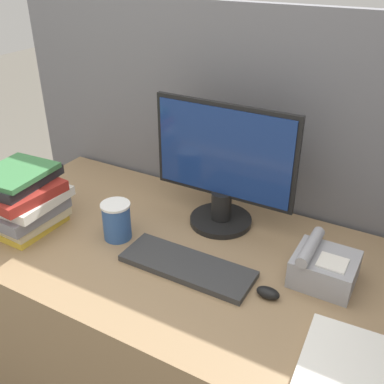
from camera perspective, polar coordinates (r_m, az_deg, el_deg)
name	(u,v)px	position (r m, az deg, el deg)	size (l,w,h in m)	color
cubicle_panel_rear	(236,199)	(1.83, 5.65, -0.87)	(1.99, 0.04, 1.48)	slate
desk	(182,335)	(1.74, -1.28, -17.67)	(1.59, 0.81, 0.77)	#937551
monitor	(223,171)	(1.52, 3.94, 2.73)	(0.51, 0.22, 0.44)	black
keyboard	(187,266)	(1.40, -0.62, -9.38)	(0.42, 0.15, 0.02)	#333333
mouse	(268,293)	(1.32, 9.63, -12.51)	(0.07, 0.04, 0.03)	black
coffee_cup	(117,221)	(1.53, -9.54, -3.61)	(0.10, 0.10, 0.13)	#335999
book_stack	(22,199)	(1.65, -20.73, -0.89)	(0.25, 0.28, 0.22)	gold
desk_telephone	(323,267)	(1.39, 16.33, -9.15)	(0.18, 0.18, 0.12)	#99999E
paper_pile	(353,371)	(1.18, 19.71, -20.65)	(0.25, 0.29, 0.02)	white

